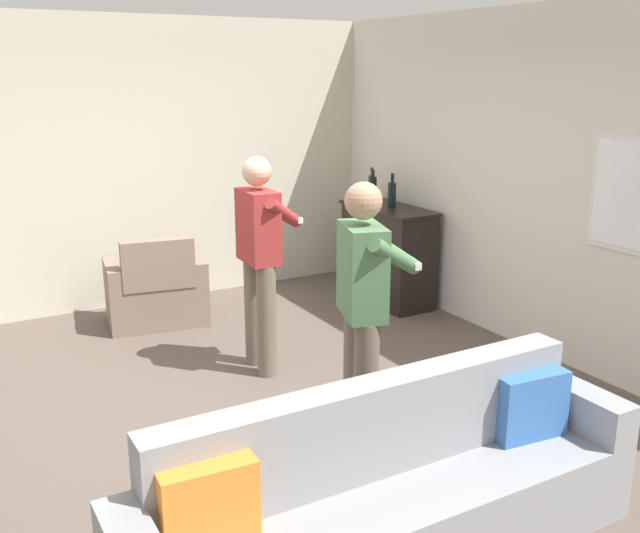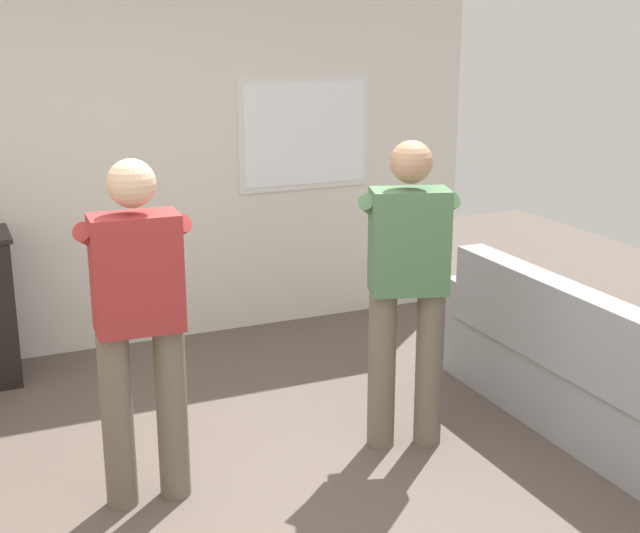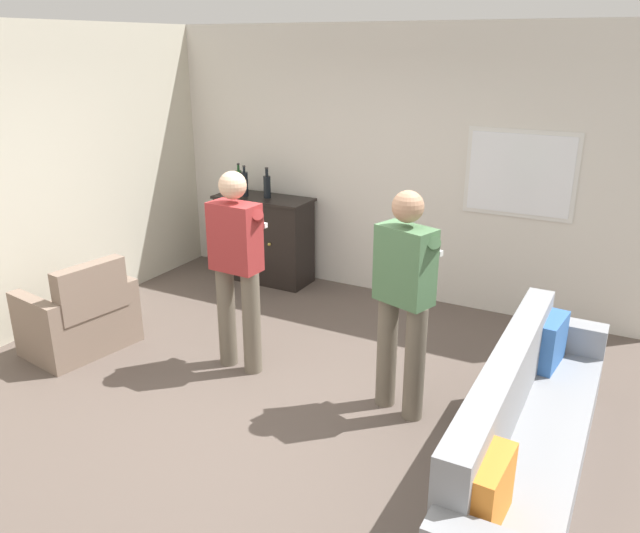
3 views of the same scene
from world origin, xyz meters
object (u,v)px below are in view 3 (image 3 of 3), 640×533
Objects in this scene: bottle_liquor_amber at (267,186)px; person_standing_left at (237,262)px; person_standing_right at (405,294)px; bottle_wine_green at (245,184)px; bottle_spirits_clear at (239,181)px; couch at (526,440)px; sideboard_cabinet at (264,239)px; armchair at (81,319)px.

person_standing_left reaches higher than bottle_liquor_amber.
person_standing_left and person_standing_right have the same top height.
bottle_wine_green is at bearing 145.29° from person_standing_right.
bottle_liquor_amber is 0.20× the size of person_standing_left.
bottle_wine_green is 0.21× the size of person_standing_left.
person_standing_right reaches higher than bottle_spirits_clear.
sideboard_cabinet is at bearing 145.46° from couch.
bottle_liquor_amber is 0.39m from bottle_spirits_clear.
bottle_liquor_amber is at bearing 76.26° from armchair.
person_standing_left is (0.95, -1.86, 0.45)m from sideboard_cabinet.
sideboard_cabinet is (0.49, 2.26, 0.20)m from armchair.
bottle_wine_green is (-3.57, 2.26, 0.78)m from couch.
bottle_spirits_clear is 3.29m from person_standing_right.
person_standing_left is (0.89, -1.85, -0.17)m from bottle_liquor_amber.
person_standing_right is at bearing 154.51° from couch.
couch is 3.85m from armchair.
bottle_liquor_amber is 0.20× the size of person_standing_right.
person_standing_left reaches higher than sideboard_cabinet.
bottle_wine_green is 3.15m from person_standing_right.
bottle_spirits_clear is at bearing 85.93° from armchair.
bottle_spirits_clear is (0.16, 2.27, 0.83)m from armchair.
couch is 7.57× the size of bottle_wine_green.
person_standing_right is at bearing 0.39° from person_standing_left.
person_standing_right reaches higher than armchair.
person_standing_right reaches higher than couch.
bottle_spirits_clear reaches higher than couch.
person_standing_left is at bearing -57.23° from bottle_wine_green.
armchair is 2.85× the size of bottle_liquor_amber.
armchair is (-3.85, 0.06, -0.05)m from couch.
bottle_liquor_amber is (0.06, -0.01, 0.62)m from sideboard_cabinet.
couch is 4.10m from bottle_liquor_amber.
bottle_liquor_amber reaches higher than armchair.
person_standing_left is at bearing -64.20° from bottle_liquor_amber.
armchair is at bearing -164.51° from person_standing_left.
bottle_spirits_clear is at bearing 145.57° from person_standing_right.
person_standing_left is 1.00× the size of person_standing_right.
sideboard_cabinet is at bearing 15.49° from bottle_wine_green.
armchair is 2.37m from bottle_wine_green.
person_standing_right reaches higher than sideboard_cabinet.
couch is at bearing -32.34° from bottle_wine_green.
sideboard_cabinet is 3.05m from person_standing_right.
bottle_liquor_amber reaches higher than couch.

